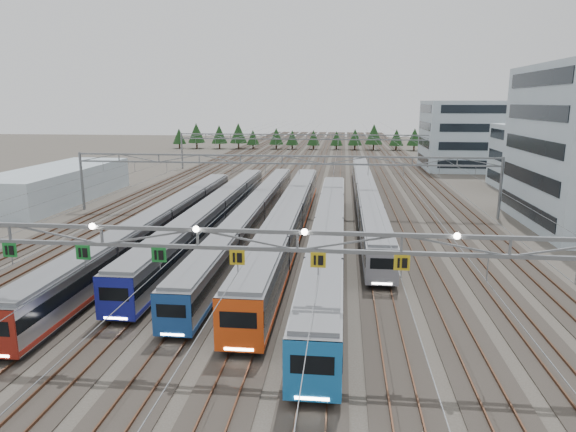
# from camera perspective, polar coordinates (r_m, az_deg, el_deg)

# --- Properties ---
(ground) EXTENTS (400.00, 400.00, 0.00)m
(ground) POSITION_cam_1_polar(r_m,az_deg,el_deg) (31.74, -9.49, -15.30)
(ground) COLOR #47423A
(ground) RESTS_ON ground
(track_bed) EXTENTS (54.00, 260.00, 5.42)m
(track_bed) POSITION_cam_1_polar(r_m,az_deg,el_deg) (127.89, 2.56, 6.62)
(track_bed) COLOR #2D2823
(track_bed) RESTS_ON ground
(train_a) EXTENTS (2.67, 53.68, 3.48)m
(train_a) POSITION_cam_1_polar(r_m,az_deg,el_deg) (56.32, -13.99, -0.90)
(train_a) COLOR black
(train_a) RESTS_ON ground
(train_b) EXTENTS (2.74, 53.28, 3.56)m
(train_b) POSITION_cam_1_polar(r_m,az_deg,el_deg) (60.03, -8.20, 0.22)
(train_b) COLOR black
(train_b) RESTS_ON ground
(train_c) EXTENTS (2.54, 58.97, 3.30)m
(train_c) POSITION_cam_1_polar(r_m,az_deg,el_deg) (60.03, -3.81, 0.19)
(train_c) COLOR black
(train_c) RESTS_ON ground
(train_d) EXTENTS (2.95, 56.17, 3.84)m
(train_d) POSITION_cam_1_polar(r_m,az_deg,el_deg) (56.45, 0.17, -0.29)
(train_d) COLOR black
(train_d) RESTS_ON ground
(train_e) EXTENTS (2.88, 52.94, 3.75)m
(train_e) POSITION_cam_1_polar(r_m,az_deg,el_deg) (50.20, 4.55, -2.03)
(train_e) COLOR black
(train_e) RESTS_ON ground
(train_f) EXTENTS (2.68, 66.32, 3.48)m
(train_f) POSITION_cam_1_polar(r_m,az_deg,el_deg) (73.12, 8.62, 2.39)
(train_f) COLOR black
(train_f) RESTS_ON ground
(gantry_near) EXTENTS (56.36, 0.61, 8.08)m
(gantry_near) POSITION_cam_1_polar(r_m,az_deg,el_deg) (29.04, -10.15, -2.92)
(gantry_near) COLOR slate
(gantry_near) RESTS_ON ground
(gantry_mid) EXTENTS (56.36, 0.36, 8.00)m
(gantry_mid) POSITION_cam_1_polar(r_m,az_deg,el_deg) (67.94, -0.65, 5.51)
(gantry_mid) COLOR slate
(gantry_mid) RESTS_ON ground
(gantry_far) EXTENTS (56.36, 0.36, 8.00)m
(gantry_far) POSITION_cam_1_polar(r_m,az_deg,el_deg) (112.55, 2.09, 8.31)
(gantry_far) COLOR slate
(gantry_far) RESTS_ON ground
(depot_bldg_mid) EXTENTS (14.00, 16.00, 10.94)m
(depot_bldg_mid) POSITION_cam_1_polar(r_m,az_deg,el_deg) (97.27, 26.50, 5.79)
(depot_bldg_mid) COLOR #A6BBC7
(depot_bldg_mid) RESTS_ON ground
(depot_bldg_north) EXTENTS (22.00, 18.00, 14.97)m
(depot_bldg_north) POSITION_cam_1_polar(r_m,az_deg,el_deg) (122.14, 20.07, 8.42)
(depot_bldg_north) COLOR #A6BBC7
(depot_bldg_north) RESTS_ON ground
(west_shed) EXTENTS (10.00, 30.00, 4.97)m
(west_shed) POSITION_cam_1_polar(r_m,az_deg,el_deg) (85.62, -24.33, 3.22)
(west_shed) COLOR #A6BBC7
(west_shed) RESTS_ON ground
(treeline) EXTENTS (100.10, 5.60, 7.02)m
(treeline) POSITION_cam_1_polar(r_m,az_deg,el_deg) (162.66, 4.17, 8.84)
(treeline) COLOR #332114
(treeline) RESTS_ON ground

